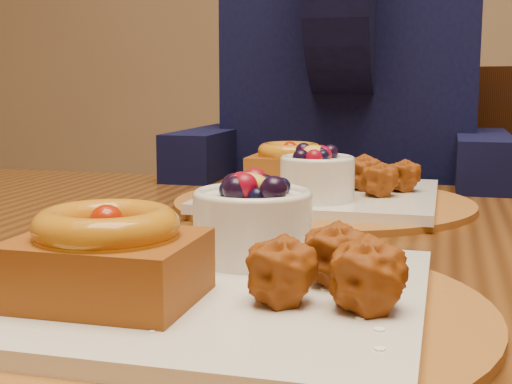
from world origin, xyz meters
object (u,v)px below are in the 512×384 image
chair_far (469,281)px  diner (352,77)px  place_setting_near (214,274)px  place_setting_far (321,188)px  dining_table (285,319)px

chair_far → diner: diner is taller
place_setting_near → diner: bearing=91.0°
chair_far → place_setting_far: bearing=-92.4°
dining_table → chair_far: bearing=74.9°
dining_table → chair_far: 0.80m
place_setting_near → chair_far: size_ratio=0.40×
place_setting_near → diner: 0.84m
dining_table → chair_far: size_ratio=1.70×
place_setting_far → chair_far: (0.21, 0.54, -0.26)m
chair_far → diner: 0.48m
place_setting_far → diner: 0.42m
place_setting_far → diner: size_ratio=0.44×
dining_table → place_setting_far: (-0.00, 0.22, 0.10)m
place_setting_far → diner: diner is taller
chair_far → place_setting_near: bearing=-83.5°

